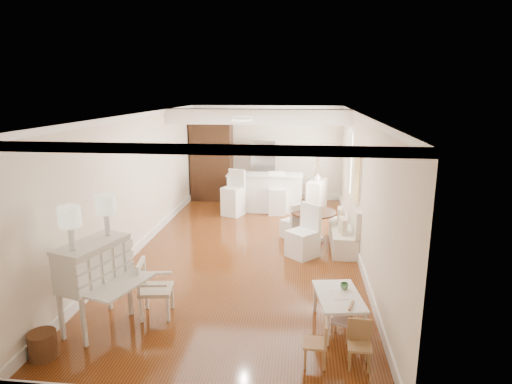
% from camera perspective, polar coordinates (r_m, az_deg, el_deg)
% --- Properties ---
extents(room, '(9.00, 9.04, 2.82)m').
position_cam_1_polar(room, '(8.70, -0.80, 5.04)').
color(room, brown).
rests_on(room, ground).
extents(secretary_bureau, '(1.25, 1.26, 1.27)m').
position_cam_1_polar(secretary_bureau, '(6.45, -20.61, -11.53)').
color(secretary_bureau, silver).
rests_on(secretary_bureau, ground).
extents(gustavian_armchair, '(0.56, 0.56, 0.86)m').
position_cam_1_polar(gustavian_armchair, '(6.59, -13.18, -12.39)').
color(gustavian_armchair, white).
rests_on(gustavian_armchair, ground).
extents(wicker_basket, '(0.44, 0.44, 0.34)m').
position_cam_1_polar(wicker_basket, '(6.25, -26.56, -17.80)').
color(wicker_basket, '#56331B').
rests_on(wicker_basket, ground).
extents(kids_table, '(0.73, 1.06, 0.49)m').
position_cam_1_polar(kids_table, '(6.33, 10.88, -15.30)').
color(kids_table, silver).
rests_on(kids_table, ground).
extents(kids_chair_a, '(0.29, 0.29, 0.59)m').
position_cam_1_polar(kids_chair_a, '(5.52, 7.87, -19.25)').
color(kids_chair_a, '#9E7448').
rests_on(kids_chair_a, ground).
extents(kids_chair_b, '(0.32, 0.32, 0.53)m').
position_cam_1_polar(kids_chair_b, '(6.08, 11.39, -16.41)').
color(kids_chair_b, tan).
rests_on(kids_chair_b, ground).
extents(kids_chair_c, '(0.30, 0.30, 0.58)m').
position_cam_1_polar(kids_chair_c, '(5.57, 13.63, -19.24)').
color(kids_chair_c, '#987145').
rests_on(kids_chair_c, ground).
extents(banquette, '(0.52, 1.60, 0.98)m').
position_cam_1_polar(banquette, '(9.19, 11.56, -4.34)').
color(banquette, silver).
rests_on(banquette, ground).
extents(dining_table, '(1.25, 1.25, 0.67)m').
position_cam_1_polar(dining_table, '(9.51, 7.61, -4.53)').
color(dining_table, '#492817').
rests_on(dining_table, ground).
extents(slip_chair_near, '(0.72, 0.72, 1.06)m').
position_cam_1_polar(slip_chair_near, '(8.56, 6.27, -5.22)').
color(slip_chair_near, white).
rests_on(slip_chair_near, ground).
extents(slip_chair_far, '(0.56, 0.56, 0.81)m').
position_cam_1_polar(slip_chair_far, '(9.64, 4.81, -3.78)').
color(slip_chair_far, silver).
rests_on(slip_chair_far, ground).
extents(breakfast_counter, '(2.05, 0.65, 1.03)m').
position_cam_1_polar(breakfast_counter, '(11.69, 1.22, -0.06)').
color(breakfast_counter, white).
rests_on(breakfast_counter, ground).
extents(bar_stool_left, '(0.64, 0.64, 1.21)m').
position_cam_1_polar(bar_stool_left, '(11.27, -3.10, -0.14)').
color(bar_stool_left, white).
rests_on(bar_stool_left, ground).
extents(bar_stool_right, '(0.51, 0.51, 1.13)m').
position_cam_1_polar(bar_stool_right, '(11.38, 2.78, -0.20)').
color(bar_stool_right, silver).
rests_on(bar_stool_right, ground).
extents(pantry_cabinet, '(1.20, 0.60, 2.30)m').
position_cam_1_polar(pantry_cabinet, '(12.87, -5.91, 4.02)').
color(pantry_cabinet, '#381E11').
rests_on(pantry_cabinet, ground).
extents(fridge, '(0.75, 0.65, 1.80)m').
position_cam_1_polar(fridge, '(12.62, 2.57, 2.73)').
color(fridge, silver).
rests_on(fridge, ground).
extents(sideboard, '(0.61, 0.93, 0.82)m').
position_cam_1_polar(sideboard, '(11.98, 8.10, -0.38)').
color(sideboard, white).
rests_on(sideboard, ground).
extents(pencil_cup, '(0.14, 0.14, 0.09)m').
position_cam_1_polar(pencil_cup, '(6.38, 11.69, -12.17)').
color(pencil_cup, '#518A57').
rests_on(pencil_cup, kids_table).
extents(branch_vase, '(0.20, 0.20, 0.19)m').
position_cam_1_polar(branch_vase, '(11.87, 8.18, 1.99)').
color(branch_vase, white).
rests_on(branch_vase, sideboard).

